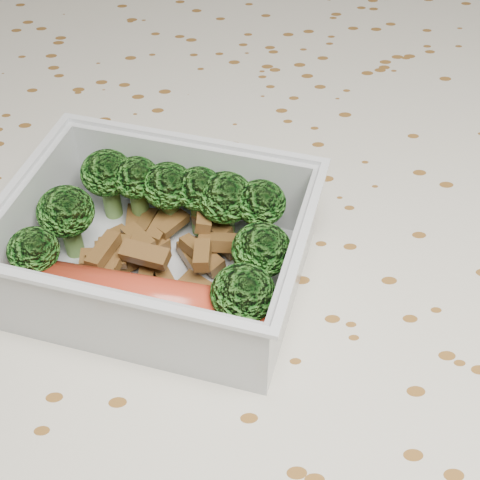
{
  "coord_description": "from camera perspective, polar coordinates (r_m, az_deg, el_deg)",
  "views": [
    {
      "loc": [
        -0.02,
        -0.26,
        1.06
      ],
      "look_at": [
        -0.01,
        0.01,
        0.78
      ],
      "focal_mm": 50.0,
      "sensor_mm": 36.0,
      "label": 1
    }
  ],
  "objects": [
    {
      "name": "tablecloth",
      "position": [
        0.43,
        1.03,
        -6.62
      ],
      "size": [
        1.46,
        0.96,
        0.19
      ],
      "color": "beige",
      "rests_on": "dining_table"
    },
    {
      "name": "lunch_container",
      "position": [
        0.39,
        -6.87,
        -1.31
      ],
      "size": [
        0.2,
        0.18,
        0.06
      ],
      "color": "silver",
      "rests_on": "tablecloth"
    },
    {
      "name": "meat_pile",
      "position": [
        0.4,
        -7.15,
        -0.62
      ],
      "size": [
        0.1,
        0.08,
        0.03
      ],
      "color": "brown",
      "rests_on": "lunch_container"
    },
    {
      "name": "broccoli_florets",
      "position": [
        0.39,
        -5.68,
        2.07
      ],
      "size": [
        0.15,
        0.13,
        0.05
      ],
      "color": "#608C3F",
      "rests_on": "lunch_container"
    },
    {
      "name": "dining_table",
      "position": [
        0.47,
        0.95,
        -10.4
      ],
      "size": [
        1.4,
        0.9,
        0.75
      ],
      "color": "brown",
      "rests_on": "ground"
    },
    {
      "name": "sausage",
      "position": [
        0.36,
        -8.24,
        -5.05
      ],
      "size": [
        0.14,
        0.06,
        0.03
      ],
      "color": "#BD3820",
      "rests_on": "lunch_container"
    }
  ]
}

